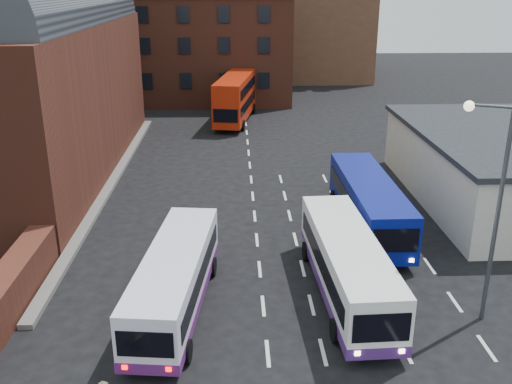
{
  "coord_description": "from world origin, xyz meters",
  "views": [
    {
      "loc": [
        -1.09,
        -17.95,
        12.54
      ],
      "look_at": [
        0.0,
        10.0,
        2.2
      ],
      "focal_mm": 40.0,
      "sensor_mm": 36.0,
      "label": 1
    }
  ],
  "objects_px": {
    "bus_red_double": "(235,98)",
    "street_lamp": "(492,195)",
    "bus_white_inbound": "(347,262)",
    "bus_blue": "(369,201)",
    "bus_white_outbound": "(175,276)"
  },
  "relations": [
    {
      "from": "bus_red_double",
      "to": "street_lamp",
      "type": "xyz_separation_m",
      "value": [
        9.28,
        -34.14,
        2.91
      ]
    },
    {
      "from": "bus_white_inbound",
      "to": "bus_blue",
      "type": "bearing_deg",
      "value": -112.03
    },
    {
      "from": "bus_red_double",
      "to": "street_lamp",
      "type": "height_order",
      "value": "street_lamp"
    },
    {
      "from": "bus_white_inbound",
      "to": "bus_red_double",
      "type": "relative_size",
      "value": 0.91
    },
    {
      "from": "street_lamp",
      "to": "bus_white_inbound",
      "type": "bearing_deg",
      "value": 159.48
    },
    {
      "from": "bus_white_inbound",
      "to": "bus_white_outbound",
      "type": "bearing_deg",
      "value": 3.89
    },
    {
      "from": "bus_white_inbound",
      "to": "bus_red_double",
      "type": "height_order",
      "value": "bus_red_double"
    },
    {
      "from": "street_lamp",
      "to": "bus_white_outbound",
      "type": "bearing_deg",
      "value": 175.06
    },
    {
      "from": "bus_blue",
      "to": "bus_red_double",
      "type": "relative_size",
      "value": 0.94
    },
    {
      "from": "bus_blue",
      "to": "street_lamp",
      "type": "bearing_deg",
      "value": 104.97
    },
    {
      "from": "bus_white_outbound",
      "to": "bus_blue",
      "type": "height_order",
      "value": "bus_blue"
    },
    {
      "from": "bus_white_inbound",
      "to": "bus_red_double",
      "type": "bearing_deg",
      "value": -84.46
    },
    {
      "from": "bus_white_outbound",
      "to": "street_lamp",
      "type": "xyz_separation_m",
      "value": [
        11.86,
        -1.03,
        3.67
      ]
    },
    {
      "from": "bus_blue",
      "to": "bus_white_outbound",
      "type": "bearing_deg",
      "value": 38.13
    },
    {
      "from": "bus_red_double",
      "to": "street_lamp",
      "type": "relative_size",
      "value": 1.28
    }
  ]
}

